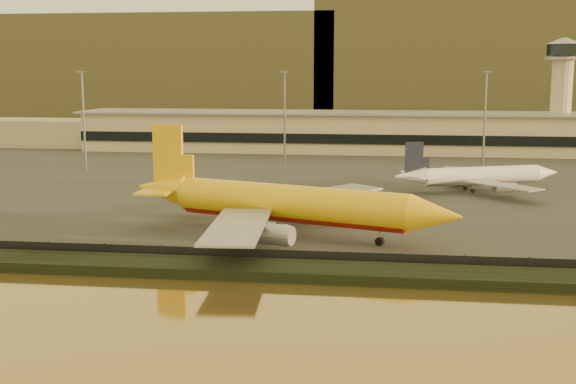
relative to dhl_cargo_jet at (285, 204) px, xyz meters
name	(u,v)px	position (x,y,z in m)	size (l,w,h in m)	color
ground	(278,244)	(-0.32, -5.22, -5.16)	(900.00, 900.00, 0.00)	black
embankment	(259,270)	(-0.32, -22.22, -4.46)	(320.00, 7.00, 1.40)	black
tarmac	(327,163)	(-0.32, 89.78, -5.06)	(320.00, 220.00, 0.20)	#2D2D2D
perimeter_fence	(264,257)	(-0.32, -18.22, -3.86)	(300.00, 0.05, 2.20)	black
terminal_building	(290,132)	(-14.84, 120.33, 1.09)	(202.00, 25.00, 12.60)	tan
control_tower	(562,84)	(69.68, 125.78, 16.50)	(11.20, 11.20, 35.50)	tan
apron_light_masts	(382,112)	(14.68, 69.78, 10.55)	(152.20, 12.20, 25.40)	slate
distant_hills	(325,61)	(-21.06, 334.78, 26.23)	(470.00, 160.00, 70.00)	brown
dhl_cargo_jet	(285,204)	(0.00, 0.00, 0.00)	(54.28, 51.71, 16.60)	#F3B60C
white_narrowbody_jet	(478,176)	(35.40, 46.88, -1.71)	(36.52, 34.52, 10.89)	white
gse_vehicle_yellow	(400,207)	(18.28, 21.85, -4.10)	(3.82, 1.72, 1.72)	#F3B60C
gse_vehicle_white	(254,197)	(-10.17, 29.00, -4.14)	(3.63, 1.63, 1.63)	white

